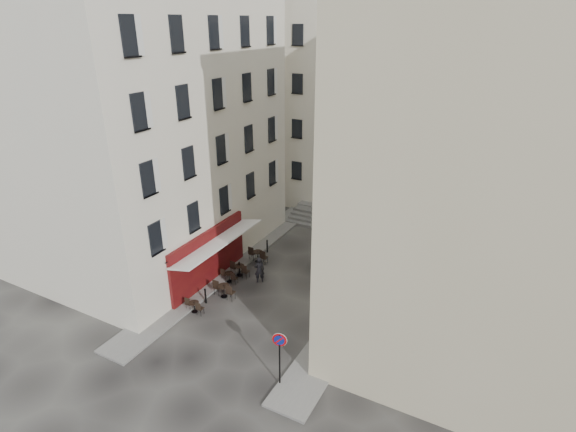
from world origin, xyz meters
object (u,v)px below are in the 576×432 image
Objects in this scene: no_parking_sign at (279,349)px; pedestrian at (259,270)px; bistro_table_a at (195,306)px; bistro_table_b at (224,290)px.

pedestrian is (-5.28, 6.97, -1.14)m from no_parking_sign.
bistro_table_b is (0.59, 2.00, 0.09)m from bistro_table_a.
no_parking_sign is 1.98× the size of bistro_table_b.
pedestrian reaches higher than bistro_table_a.
no_parking_sign reaches higher than pedestrian.
no_parking_sign reaches higher than bistro_table_a.
bistro_table_b is at bearing 73.48° from bistro_table_a.
bistro_table_b is 0.83× the size of pedestrian.
pedestrian reaches higher than bistro_table_b.
no_parking_sign is at bearing -36.19° from bistro_table_b.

